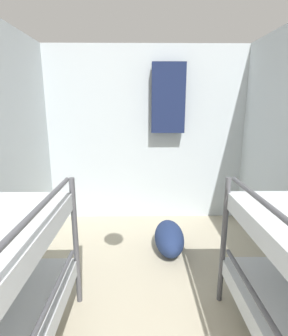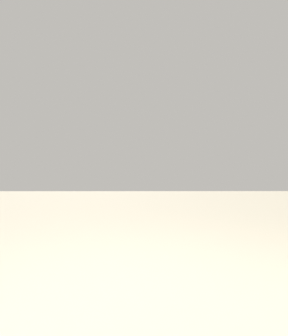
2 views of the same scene
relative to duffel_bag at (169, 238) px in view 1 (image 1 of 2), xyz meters
name	(u,v)px [view 1 (image 1 of 2)]	position (x,y,z in m)	size (l,w,h in m)	color
wall_back	(146,136)	(-0.25, 1.01, 1.05)	(2.87, 0.06, 2.42)	silver
duffel_bag	(169,238)	(0.00, 0.00, 0.00)	(0.33, 0.65, 0.33)	navy
hanging_coat	(168,98)	(0.04, 0.86, 1.56)	(0.44, 0.12, 0.90)	#192347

